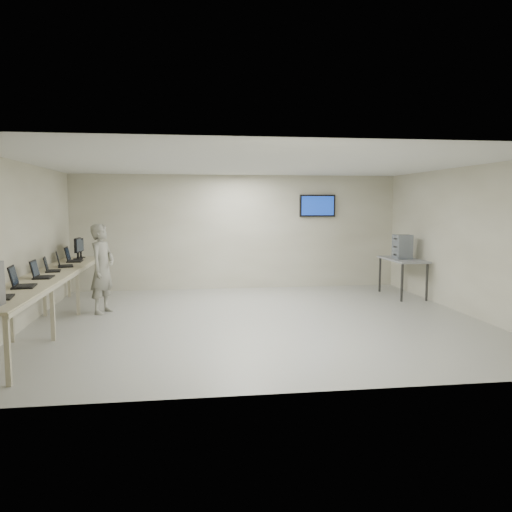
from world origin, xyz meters
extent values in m
cube|color=#989886|center=(0.00, 0.00, 0.00)|extent=(8.00, 7.00, 0.01)
cube|color=silver|center=(0.00, 0.00, 2.80)|extent=(8.00, 7.00, 0.01)
cube|color=beige|center=(0.00, 3.50, 1.40)|extent=(8.00, 0.01, 2.80)
cube|color=beige|center=(0.00, -3.50, 1.40)|extent=(8.00, 0.01, 2.80)
cube|color=beige|center=(-4.00, 0.00, 1.40)|extent=(0.01, 7.00, 2.80)
cube|color=beige|center=(4.00, 0.00, 1.40)|extent=(0.01, 7.00, 2.80)
cube|color=#313131|center=(2.00, 3.48, 2.05)|extent=(0.15, 0.04, 0.15)
cube|color=black|center=(2.00, 3.44, 2.05)|extent=(0.90, 0.06, 0.55)
cube|color=navy|center=(2.00, 3.40, 2.05)|extent=(0.82, 0.01, 0.47)
cube|color=#C2BA88|center=(-3.60, 0.00, 0.88)|extent=(0.75, 6.00, 0.04)
cube|color=#B0A88C|center=(-3.23, 0.00, 0.85)|extent=(0.02, 6.00, 0.06)
cube|color=#B0A88C|center=(-3.30, -2.85, 0.43)|extent=(0.06, 0.06, 0.86)
cube|color=#B0A88C|center=(-3.90, -0.90, 0.43)|extent=(0.06, 0.06, 0.86)
cube|color=#B0A88C|center=(-3.30, -0.90, 0.43)|extent=(0.06, 0.06, 0.86)
cube|color=#B0A88C|center=(-3.90, 0.90, 0.43)|extent=(0.06, 0.06, 0.86)
cube|color=#B0A88C|center=(-3.30, 0.90, 0.43)|extent=(0.06, 0.06, 0.86)
cube|color=#B0A88C|center=(-3.90, 2.85, 0.43)|extent=(0.06, 0.06, 0.86)
cube|color=#B0A88C|center=(-3.30, 2.85, 0.43)|extent=(0.06, 0.06, 0.86)
cube|color=black|center=(-3.61, -2.11, 0.91)|extent=(0.33, 0.42, 0.02)
cube|color=black|center=(-3.58, -1.25, 0.91)|extent=(0.33, 0.43, 0.02)
cube|color=black|center=(-3.73, -1.25, 1.07)|extent=(0.12, 0.38, 0.29)
cube|color=black|center=(-3.71, -1.25, 1.07)|extent=(0.09, 0.34, 0.24)
cube|color=black|center=(-3.56, -0.36, 0.91)|extent=(0.28, 0.38, 0.02)
cube|color=black|center=(-3.69, -0.36, 1.06)|extent=(0.08, 0.36, 0.27)
cube|color=black|center=(-3.68, -0.36, 1.06)|extent=(0.06, 0.31, 0.22)
cube|color=black|center=(-3.61, 0.44, 0.91)|extent=(0.30, 0.37, 0.02)
cube|color=black|center=(-3.73, 0.44, 1.04)|extent=(0.12, 0.32, 0.24)
cube|color=black|center=(-3.72, 0.44, 1.04)|extent=(0.09, 0.28, 0.20)
cube|color=black|center=(-3.56, 1.13, 0.91)|extent=(0.36, 0.43, 0.02)
cube|color=black|center=(-3.70, 1.13, 1.06)|extent=(0.16, 0.36, 0.27)
cube|color=black|center=(-3.68, 1.13, 1.06)|extent=(0.13, 0.32, 0.22)
cube|color=black|center=(-3.56, 1.96, 0.91)|extent=(0.31, 0.41, 0.02)
cube|color=black|center=(-3.70, 1.96, 1.07)|extent=(0.10, 0.38, 0.28)
cube|color=black|center=(-3.69, 1.96, 1.07)|extent=(0.07, 0.33, 0.24)
cylinder|color=black|center=(-3.60, 2.45, 0.91)|extent=(0.21, 0.21, 0.02)
cube|color=black|center=(-3.60, 2.45, 1.00)|extent=(0.04, 0.03, 0.17)
cube|color=black|center=(-3.60, 2.45, 1.21)|extent=(0.05, 0.47, 0.31)
cube|color=black|center=(-3.57, 2.45, 1.21)|extent=(0.00, 0.42, 0.27)
cylinder|color=black|center=(-3.60, 2.75, 0.91)|extent=(0.19, 0.19, 0.01)
cube|color=black|center=(-3.60, 2.75, 0.99)|extent=(0.04, 0.03, 0.15)
cube|color=black|center=(-3.60, 2.75, 1.18)|extent=(0.05, 0.43, 0.28)
cube|color=black|center=(-3.57, 2.75, 1.18)|extent=(0.00, 0.39, 0.24)
imported|color=slate|center=(-2.86, 1.03, 0.86)|extent=(0.61, 0.73, 1.72)
cube|color=gray|center=(3.60, 1.91, 0.84)|extent=(0.67, 1.43, 0.04)
cube|color=#313131|center=(3.32, 1.29, 0.41)|extent=(0.04, 0.04, 0.82)
cube|color=#313131|center=(3.32, 2.53, 0.41)|extent=(0.04, 0.04, 0.82)
cube|color=#313131|center=(3.88, 1.29, 0.41)|extent=(0.04, 0.04, 0.82)
cube|color=#313131|center=(3.88, 2.53, 0.41)|extent=(0.04, 0.04, 0.82)
cube|color=slate|center=(3.58, 1.91, 0.95)|extent=(0.34, 0.38, 0.18)
cube|color=slate|center=(3.58, 1.91, 1.13)|extent=(0.34, 0.38, 0.18)
cube|color=slate|center=(3.58, 1.91, 1.31)|extent=(0.34, 0.38, 0.18)
camera|label=1|loc=(-1.24, -8.75, 2.10)|focal=35.00mm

